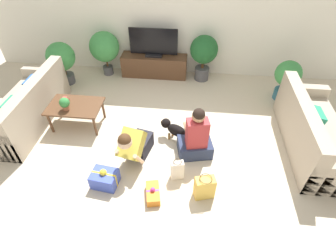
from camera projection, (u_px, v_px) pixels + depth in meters
name	position (u px, v px, depth m)	size (l,w,h in m)	color
ground_plane	(159.00, 151.00, 4.28)	(16.00, 16.00, 0.00)	beige
wall_back	(174.00, 14.00, 5.37)	(8.40, 0.06, 2.60)	white
sofa_left	(27.00, 108.00, 4.66)	(0.83, 1.99, 0.82)	tan
sofa_right	(312.00, 133.00, 4.19)	(0.83, 1.99, 0.82)	tan
coffee_table	(75.00, 108.00, 4.52)	(0.91, 0.61, 0.43)	brown
tv_console	(154.00, 66.00, 5.91)	(1.45, 0.38, 0.48)	brown
tv	(154.00, 44.00, 5.57)	(1.03, 0.20, 0.61)	black
potted_plant_back_right	(204.00, 53.00, 5.52)	(0.59, 0.59, 1.00)	#4C4C51
potted_plant_back_left	(105.00, 48.00, 5.69)	(0.65, 0.65, 0.99)	#4C4C51
potted_plant_corner_left	(61.00, 59.00, 5.46)	(0.59, 0.59, 0.91)	#4C4C51
potted_plant_corner_right	(287.00, 77.00, 5.05)	(0.50, 0.50, 0.82)	#336B84
person_kneeling	(134.00, 144.00, 3.93)	(0.47, 0.78, 0.76)	#23232D
person_sitting	(196.00, 138.00, 4.02)	(0.59, 0.55, 0.93)	#283351
dog	(174.00, 129.00, 4.36)	(0.53, 0.36, 0.35)	black
gift_box_a	(153.00, 193.00, 3.60)	(0.25, 0.38, 0.18)	orange
gift_box_b	(105.00, 178.00, 3.72)	(0.39, 0.33, 0.31)	#3D51BC
gift_bag_a	(177.00, 170.00, 3.78)	(0.20, 0.14, 0.35)	white
gift_bag_b	(205.00, 187.00, 3.53)	(0.30, 0.21, 0.38)	#E5B74C
mug	(65.00, 99.00, 4.54)	(0.12, 0.08, 0.09)	#B23D38
tabletop_plant	(65.00, 103.00, 4.33)	(0.17, 0.17, 0.22)	#A36042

